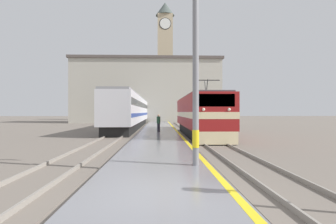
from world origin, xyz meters
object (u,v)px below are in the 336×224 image
Objects in this scene: passenger_train at (133,111)px; clock_tower at (165,58)px; locomotive_train at (199,115)px; person_on_platform at (159,123)px; catenary_mast at (199,38)px.

clock_tower reaches higher than passenger_train.
person_on_platform is at bearing 169.91° from locomotive_train.
clock_tower is (1.54, 43.03, 14.74)m from person_on_platform.
locomotive_train is at bearing -10.09° from person_on_platform.
clock_tower is at bearing 80.26° from passenger_train.
clock_tower is at bearing 89.89° from catenary_mast.
passenger_train is 13.33m from person_on_platform.
catenary_mast is 0.28× the size of clock_tower.
locomotive_train is 0.46× the size of passenger_train.
passenger_train is at bearing 118.45° from locomotive_train.
person_on_platform is 0.05× the size of clock_tower.
clock_tower is at bearing 87.95° from person_on_platform.
catenary_mast is at bearing -84.56° from person_on_platform.
passenger_train is at bearing -99.74° from clock_tower.
catenary_mast is at bearing -90.11° from clock_tower.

